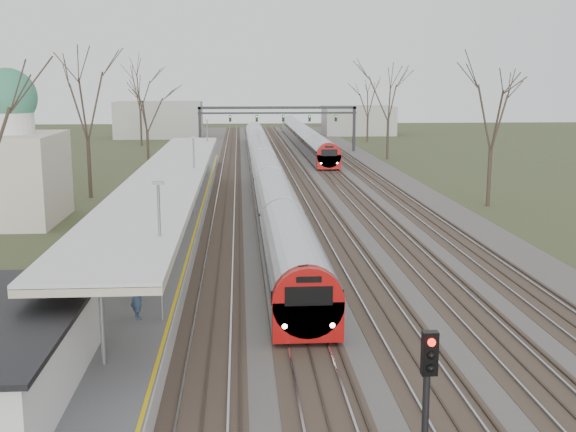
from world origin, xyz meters
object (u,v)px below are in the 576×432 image
(passenger, at_px, (137,295))
(signal_post, at_px, (427,389))
(train_far, at_px, (304,136))
(train_near, at_px, (264,165))

(passenger, xyz_separation_m, signal_post, (7.85, -10.40, 0.82))
(train_far, bearing_deg, passenger, -99.39)
(train_far, distance_m, signal_post, 89.79)
(train_near, distance_m, signal_post, 54.34)
(train_near, bearing_deg, passenger, -97.92)
(train_far, bearing_deg, train_near, -101.21)
(train_near, relative_size, passenger, 50.09)
(train_near, height_order, passenger, train_near)
(train_far, height_order, signal_post, signal_post)
(passenger, distance_m, signal_post, 13.06)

